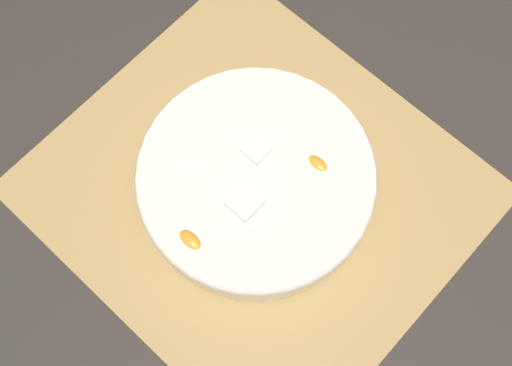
{
  "coord_description": "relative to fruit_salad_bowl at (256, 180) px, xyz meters",
  "views": [
    {
      "loc": [
        -0.19,
        0.21,
        0.79
      ],
      "look_at": [
        0.0,
        0.0,
        0.03
      ],
      "focal_mm": 50.0,
      "sensor_mm": 36.0,
      "label": 1
    }
  ],
  "objects": [
    {
      "name": "bamboo_mat_center",
      "position": [
        -0.0,
        0.0,
        -0.03
      ],
      "size": [
        0.47,
        0.42,
        0.01
      ],
      "color": "#A8844C",
      "rests_on": "ground_plane"
    },
    {
      "name": "fruit_salad_bowl",
      "position": [
        0.0,
        0.0,
        0.0
      ],
      "size": [
        0.27,
        0.27,
        0.06
      ],
      "color": "silver",
      "rests_on": "bamboo_mat_center"
    },
    {
      "name": "ground_plane",
      "position": [
        -0.0,
        0.0,
        -0.04
      ],
      "size": [
        6.0,
        6.0,
        0.0
      ],
      "primitive_type": "plane",
      "color": "#2D2823"
    }
  ]
}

